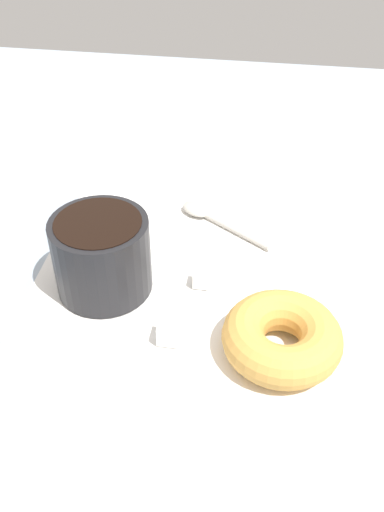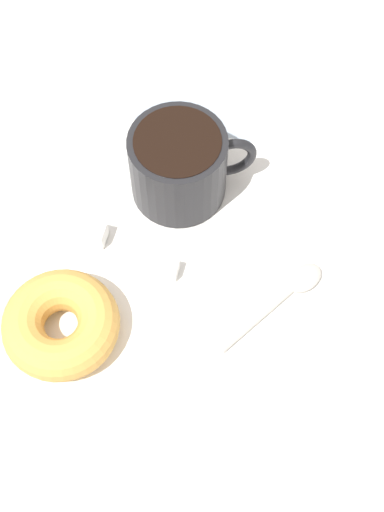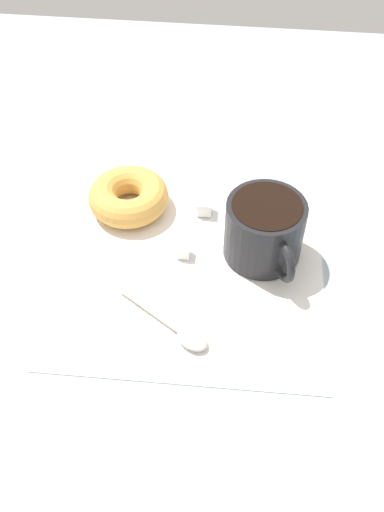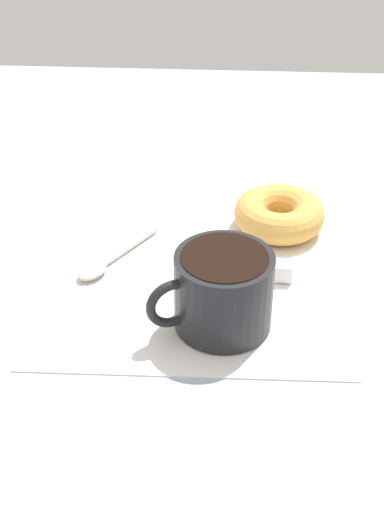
# 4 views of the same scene
# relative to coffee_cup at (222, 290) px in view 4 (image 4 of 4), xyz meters

# --- Properties ---
(ground_plane) EXTENTS (1.20, 1.20, 0.02)m
(ground_plane) POSITION_rel_coffee_cup_xyz_m (0.03, -0.09, -0.05)
(ground_plane) COLOR #99A8B7
(napkin) EXTENTS (0.31, 0.31, 0.00)m
(napkin) POSITION_rel_coffee_cup_xyz_m (0.03, -0.08, -0.04)
(napkin) COLOR white
(napkin) RESTS_ON ground_plane
(coffee_cup) EXTENTS (0.12, 0.09, 0.08)m
(coffee_cup) POSITION_rel_coffee_cup_xyz_m (0.00, 0.00, 0.00)
(coffee_cup) COLOR black
(coffee_cup) RESTS_ON napkin
(donut) EXTENTS (0.10, 0.10, 0.04)m
(donut) POSITION_rel_coffee_cup_xyz_m (-0.06, -0.17, -0.02)
(donut) COLOR gold
(donut) RESTS_ON napkin
(spoon) EXTENTS (0.08, 0.11, 0.01)m
(spoon) POSITION_rel_coffee_cup_xyz_m (0.13, -0.08, -0.04)
(spoon) COLOR #B7B2A8
(spoon) RESTS_ON napkin
(sugar_cube) EXTENTS (0.02, 0.02, 0.02)m
(sugar_cube) POSITION_rel_coffee_cup_xyz_m (-0.06, -0.08, -0.03)
(sugar_cube) COLOR white
(sugar_cube) RESTS_ON napkin
(sugar_cube_extra) EXTENTS (0.02, 0.02, 0.02)m
(sugar_cube_extra) POSITION_rel_coffee_cup_xyz_m (0.01, -0.09, -0.03)
(sugar_cube_extra) COLOR white
(sugar_cube_extra) RESTS_ON napkin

